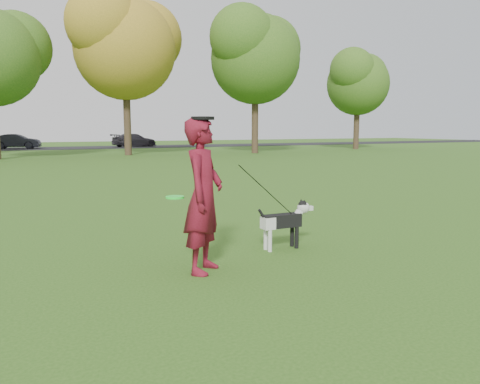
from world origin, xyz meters
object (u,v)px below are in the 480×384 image
man (204,196)px  car_mid (16,141)px  dog (286,219)px  car_right (134,140)px

man → car_mid: size_ratio=0.51×
dog → car_right: bearing=80.5°
dog → car_mid: 39.86m
man → dog: 1.75m
dog → car_mid: (-3.74, 39.69, 0.20)m
dog → car_right: size_ratio=0.23×
dog → car_right: 40.24m
man → car_right: bearing=28.5°
car_mid → car_right: size_ratio=0.89×
man → dog: size_ratio=2.01×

